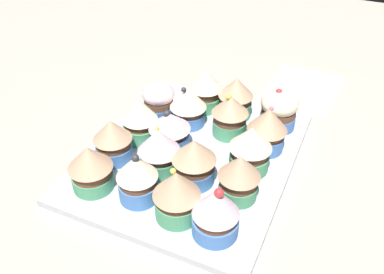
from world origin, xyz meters
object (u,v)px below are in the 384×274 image
object	(u,v)px
cupcake_4	(279,109)
cupcake_10	(159,150)
cupcake_8	(236,97)
cupcake_3	(267,128)
cupcake_14	(90,167)
cupcake_5	(177,194)
cupcake_6	(194,160)
cupcake_16	(141,117)
cupcake_2	(249,149)
cupcake_11	(169,130)
baking_tray	(192,155)
cupcake_17	(159,100)
cupcake_7	(230,115)
cupcake_12	(188,105)
napkin	(303,87)
cupcake_13	(206,88)
cupcake_9	(137,177)
cupcake_15	(113,140)
cupcake_0	(216,212)
cupcake_1	(239,176)

from	to	relation	value
cupcake_4	cupcake_10	xyz separation A→B (cm)	(-18.19, 12.87, 0.41)
cupcake_4	cupcake_8	bearing A→B (deg)	88.20
cupcake_3	cupcake_8	world-z (taller)	cupcake_3
cupcake_10	cupcake_14	distance (cm)	9.89
cupcake_5	cupcake_6	distance (cm)	7.11
cupcake_8	cupcake_16	distance (cm)	16.95
cupcake_2	cupcake_5	xyz separation A→B (cm)	(-12.45, 5.59, 0.02)
cupcake_8	cupcake_11	world-z (taller)	cupcake_8
cupcake_4	cupcake_14	size ratio (longest dim) A/B	1.01
baking_tray	cupcake_3	size ratio (longest dim) A/B	4.77
cupcake_4	cupcake_17	bearing A→B (deg)	105.91
cupcake_14	cupcake_4	bearing A→B (deg)	-38.16
cupcake_7	cupcake_12	bearing A→B (deg)	90.17
cupcake_2	cupcake_12	xyz separation A→B (cm)	(7.41, 13.15, -0.27)
baking_tray	cupcake_11	distance (cm)	5.48
cupcake_17	cupcake_4	bearing A→B (deg)	-74.09
cupcake_2	cupcake_5	world-z (taller)	cupcake_5
cupcake_7	cupcake_8	xyz separation A→B (cm)	(5.62, 0.99, 0.01)
cupcake_5	cupcake_8	distance (cm)	25.52
napkin	cupcake_8	bearing A→B (deg)	152.03
cupcake_17	cupcake_11	bearing A→B (deg)	-141.02
cupcake_3	cupcake_13	distance (cm)	14.96
baking_tray	cupcake_16	size ratio (longest dim) A/B	4.82
baking_tray	cupcake_14	world-z (taller)	cupcake_14
cupcake_5	cupcake_12	world-z (taller)	cupcake_5
cupcake_16	cupcake_5	bearing A→B (deg)	-135.95
cupcake_5	cupcake_16	xyz separation A→B (cm)	(13.29, 12.85, -0.02)
cupcake_4	cupcake_12	size ratio (longest dim) A/B	1.00
cupcake_8	cupcake_16	size ratio (longest dim) A/B	0.97
cupcake_8	cupcake_11	xyz separation A→B (cm)	(-12.78, 6.40, -0.51)
cupcake_6	cupcake_12	size ratio (longest dim) A/B	1.02
cupcake_4	cupcake_13	size ratio (longest dim) A/B	0.91
cupcake_12	cupcake_13	distance (cm)	5.75
cupcake_7	cupcake_14	xyz separation A→B (cm)	(-19.85, 13.10, -0.12)
baking_tray	cupcake_9	distance (cm)	13.01
cupcake_11	cupcake_15	distance (cm)	8.83
cupcake_0	cupcake_3	size ratio (longest dim) A/B	0.99
cupcake_0	cupcake_17	bearing A→B (deg)	42.71
cupcake_7	cupcake_8	size ratio (longest dim) A/B	1.03
cupcake_15	cupcake_4	bearing A→B (deg)	-47.85
cupcake_5	cupcake_14	world-z (taller)	cupcake_5
cupcake_2	cupcake_8	world-z (taller)	same
cupcake_8	cupcake_15	distance (cm)	22.78
cupcake_12	cupcake_17	world-z (taller)	cupcake_12
baking_tray	cupcake_8	size ratio (longest dim) A/B	4.97
cupcake_7	cupcake_17	distance (cm)	13.00
cupcake_8	cupcake_14	bearing A→B (deg)	154.56
cupcake_1	cupcake_7	size ratio (longest dim) A/B	0.94
cupcake_7	cupcake_9	size ratio (longest dim) A/B	0.99
cupcake_13	cupcake_7	bearing A→B (deg)	-130.47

